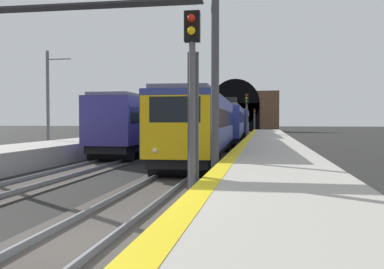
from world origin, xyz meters
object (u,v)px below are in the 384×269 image
at_px(train_adjacent_platform, 195,121).
at_px(railway_signal_near, 192,98).
at_px(overhead_signal_gantry, 92,33).
at_px(railway_signal_far, 254,119).
at_px(train_main_approaching, 228,122).
at_px(railway_signal_mid, 247,113).
at_px(catenary_mast_near, 48,102).

xyz_separation_m(train_adjacent_platform, railway_signal_near, (-43.65, -6.95, 0.68)).
bearing_deg(overhead_signal_gantry, railway_signal_far, -3.92).
height_order(train_main_approaching, railway_signal_near, railway_signal_near).
relative_size(railway_signal_near, railway_signal_mid, 0.99).
xyz_separation_m(train_main_approaching, catenary_mast_near, (-16.58, 11.29, 1.52)).
height_order(train_adjacent_platform, railway_signal_mid, railway_signal_mid).
distance_m(train_adjacent_platform, railway_signal_mid, 12.67).
bearing_deg(railway_signal_mid, catenary_mast_near, -40.38).
bearing_deg(railway_signal_far, train_main_approaching, -3.17).
relative_size(train_main_approaching, overhead_signal_gantry, 6.09).
bearing_deg(train_main_approaching, train_adjacent_platform, -153.89).
distance_m(railway_signal_far, catenary_mast_near, 53.40).
bearing_deg(catenary_mast_near, train_main_approaching, -34.25).
height_order(railway_signal_far, overhead_signal_gantry, overhead_signal_gantry).
distance_m(railway_signal_near, railway_signal_far, 69.25).
height_order(railway_signal_mid, catenary_mast_near, catenary_mast_near).
height_order(train_main_approaching, catenary_mast_near, catenary_mast_near).
xyz_separation_m(train_main_approaching, overhead_signal_gantry, (-29.72, 2.50, 3.40)).
xyz_separation_m(railway_signal_mid, railway_signal_far, (36.16, 0.00, -0.44)).
bearing_deg(railway_signal_far, catenary_mast_near, -14.35).
bearing_deg(catenary_mast_near, railway_signal_near, -142.96).
height_order(railway_signal_near, railway_signal_far, railway_signal_near).
relative_size(train_main_approaching, railway_signal_near, 11.05).
relative_size(train_adjacent_platform, railway_signal_far, 14.13).
xyz_separation_m(train_adjacent_platform, overhead_signal_gantry, (-39.25, -2.50, 3.31)).
bearing_deg(railway_signal_near, train_main_approaching, -176.74).
relative_size(train_main_approaching, railway_signal_far, 12.50).
bearing_deg(overhead_signal_gantry, railway_signal_mid, -8.81).
distance_m(train_adjacent_platform, railway_signal_near, 44.21).
relative_size(train_main_approaching, train_adjacent_platform, 0.88).
distance_m(train_main_approaching, railway_signal_near, 34.18).
bearing_deg(train_main_approaching, railway_signal_mid, 60.56).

